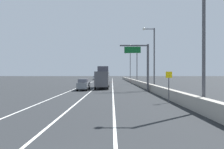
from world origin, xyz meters
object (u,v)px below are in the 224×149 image
(overhead_sign_gantry, at_px, (144,62))
(car_white_1, at_px, (101,78))
(lamp_post_right_near, at_px, (201,28))
(lamp_post_right_second, at_px, (153,54))
(lamp_post_right_third, at_px, (137,62))
(speed_advisory_sign, at_px, (169,85))
(car_gray_0, at_px, (84,85))
(lamp_post_right_fourth, at_px, (130,65))
(box_truck, at_px, (103,78))
(car_silver_2, at_px, (96,78))
(car_red_3, at_px, (107,79))

(overhead_sign_gantry, height_order, car_white_1, overhead_sign_gantry)
(lamp_post_right_near, xyz_separation_m, lamp_post_right_second, (0.55, 18.15, 0.00))
(overhead_sign_gantry, distance_m, lamp_post_right_third, 20.77)
(speed_advisory_sign, height_order, car_gray_0, speed_advisory_sign)
(lamp_post_right_fourth, distance_m, box_truck, 34.08)
(lamp_post_right_third, relative_size, box_truck, 1.37)
(speed_advisory_sign, xyz_separation_m, lamp_post_right_third, (1.14, 32.32, 4.38))
(box_truck, bearing_deg, lamp_post_right_near, -68.96)
(box_truck, bearing_deg, lamp_post_right_third, 60.16)
(car_white_1, bearing_deg, lamp_post_right_third, -66.24)
(lamp_post_right_near, xyz_separation_m, lamp_post_right_third, (0.05, 36.29, 0.00))
(lamp_post_right_fourth, xyz_separation_m, car_silver_2, (-14.43, 17.96, -5.18))
(car_gray_0, relative_size, car_red_3, 0.93)
(car_white_1, xyz_separation_m, car_silver_2, (-2.90, 9.87, -0.06))
(lamp_post_right_third, xyz_separation_m, car_red_3, (-8.48, 10.55, -5.21))
(lamp_post_right_second, relative_size, car_gray_0, 2.45)
(lamp_post_right_near, bearing_deg, car_white_1, 100.42)
(lamp_post_right_near, distance_m, lamp_post_right_fourth, 54.44)
(overhead_sign_gantry, height_order, car_gray_0, overhead_sign_gantry)
(car_silver_2, height_order, car_red_3, car_silver_2)
(box_truck, bearing_deg, overhead_sign_gantry, -41.60)
(lamp_post_right_second, relative_size, lamp_post_right_fourth, 1.00)
(lamp_post_right_near, distance_m, car_red_3, 47.88)
(car_red_3, relative_size, box_truck, 0.60)
(lamp_post_right_third, height_order, car_red_3, lamp_post_right_third)
(lamp_post_right_third, xyz_separation_m, lamp_post_right_fourth, (-0.03, 18.15, 0.00))
(overhead_sign_gantry, xyz_separation_m, lamp_post_right_third, (1.59, 20.66, 1.42))
(lamp_post_right_near, distance_m, lamp_post_right_third, 36.29)
(overhead_sign_gantry, distance_m, lamp_post_right_second, 3.56)
(lamp_post_right_third, xyz_separation_m, car_gray_0, (-11.44, -18.69, -5.19))
(speed_advisory_sign, xyz_separation_m, car_white_1, (-10.41, 58.55, -0.73))
(lamp_post_right_third, relative_size, car_silver_2, 2.34)
(car_white_1, distance_m, car_red_3, 15.99)
(car_gray_0, relative_size, car_silver_2, 0.95)
(car_white_1, bearing_deg, car_red_3, -78.92)
(car_white_1, bearing_deg, lamp_post_right_second, -74.81)
(car_white_1, bearing_deg, car_gray_0, -89.86)
(car_white_1, relative_size, box_truck, 0.53)
(box_truck, bearing_deg, car_gray_0, -126.89)
(car_gray_0, bearing_deg, car_red_3, 84.22)
(lamp_post_right_second, distance_m, lamp_post_right_fourth, 36.30)
(lamp_post_right_near, height_order, car_white_1, lamp_post_right_near)
(lamp_post_right_fourth, distance_m, car_gray_0, 38.91)
(car_silver_2, bearing_deg, lamp_post_right_second, -74.59)
(speed_advisory_sign, height_order, car_red_3, speed_advisory_sign)
(speed_advisory_sign, distance_m, lamp_post_right_third, 32.63)
(lamp_post_right_fourth, height_order, car_gray_0, lamp_post_right_fourth)
(speed_advisory_sign, bearing_deg, car_silver_2, 101.01)
(speed_advisory_sign, xyz_separation_m, box_truck, (-7.24, 17.69, 0.20))
(lamp_post_right_second, distance_m, car_red_3, 30.51)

